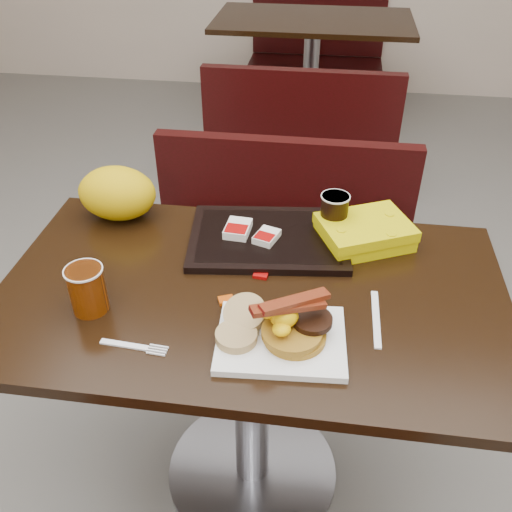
# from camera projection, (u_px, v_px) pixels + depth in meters

# --- Properties ---
(floor) EXTENTS (6.00, 7.00, 0.01)m
(floor) POSITION_uv_depth(u_px,v_px,m) (252.00, 473.00, 1.77)
(floor) COLOR slate
(floor) RESTS_ON ground
(table_near) EXTENTS (1.20, 0.70, 0.75)m
(table_near) POSITION_uv_depth(u_px,v_px,m) (252.00, 394.00, 1.54)
(table_near) COLOR black
(table_near) RESTS_ON floor
(bench_near_n) EXTENTS (1.00, 0.46, 0.72)m
(bench_near_n) POSITION_uv_depth(u_px,v_px,m) (279.00, 252.00, 2.11)
(bench_near_n) COLOR black
(bench_near_n) RESTS_ON floor
(table_far) EXTENTS (1.20, 0.70, 0.75)m
(table_far) POSITION_uv_depth(u_px,v_px,m) (310.00, 79.00, 3.62)
(table_far) COLOR black
(table_far) RESTS_ON floor
(bench_far_s) EXTENTS (1.00, 0.46, 0.72)m
(bench_far_s) POSITION_uv_depth(u_px,v_px,m) (302.00, 125.00, 3.07)
(bench_far_s) COLOR black
(bench_far_s) RESTS_ON floor
(bench_far_n) EXTENTS (1.00, 0.46, 0.72)m
(bench_far_n) POSITION_uv_depth(u_px,v_px,m) (316.00, 50.00, 4.18)
(bench_far_n) COLOR black
(bench_far_n) RESTS_ON floor
(platter) EXTENTS (0.28, 0.23, 0.02)m
(platter) POSITION_uv_depth(u_px,v_px,m) (281.00, 340.00, 1.18)
(platter) COLOR white
(platter) RESTS_ON table_near
(pancake_stack) EXTENTS (0.15, 0.15, 0.03)m
(pancake_stack) POSITION_uv_depth(u_px,v_px,m) (295.00, 333.00, 1.16)
(pancake_stack) COLOR #A7761B
(pancake_stack) RESTS_ON platter
(sausage_patty) EXTENTS (0.09, 0.09, 0.01)m
(sausage_patty) POSITION_uv_depth(u_px,v_px,m) (312.00, 320.00, 1.16)
(sausage_patty) COLOR black
(sausage_patty) RESTS_ON pancake_stack
(scrambled_eggs) EXTENTS (0.12, 0.11, 0.05)m
(scrambled_eggs) POSITION_uv_depth(u_px,v_px,m) (285.00, 317.00, 1.14)
(scrambled_eggs) COLOR #FFEB05
(scrambled_eggs) RESTS_ON pancake_stack
(bacon_strips) EXTENTS (0.18, 0.14, 0.01)m
(bacon_strips) POSITION_uv_depth(u_px,v_px,m) (288.00, 306.00, 1.12)
(bacon_strips) COLOR #4B0507
(bacon_strips) RESTS_ON scrambled_eggs
(muffin_bottom) EXTENTS (0.10, 0.10, 0.02)m
(muffin_bottom) POSITION_uv_depth(u_px,v_px,m) (236.00, 336.00, 1.16)
(muffin_bottom) COLOR tan
(muffin_bottom) RESTS_ON platter
(muffin_top) EXTENTS (0.12, 0.12, 0.05)m
(muffin_top) POSITION_uv_depth(u_px,v_px,m) (245.00, 313.00, 1.20)
(muffin_top) COLOR tan
(muffin_top) RESTS_ON platter
(coffee_cup_near) EXTENTS (0.09, 0.09, 0.11)m
(coffee_cup_near) POSITION_uv_depth(u_px,v_px,m) (87.00, 290.00, 1.23)
(coffee_cup_near) COLOR #863104
(coffee_cup_near) RESTS_ON table_near
(fork) EXTENTS (0.15, 0.04, 0.00)m
(fork) POSITION_uv_depth(u_px,v_px,m) (124.00, 345.00, 1.17)
(fork) COLOR white
(fork) RESTS_ON table_near
(knife) EXTENTS (0.02, 0.19, 0.00)m
(knife) POSITION_uv_depth(u_px,v_px,m) (376.00, 319.00, 1.24)
(knife) COLOR white
(knife) RESTS_ON table_near
(condiment_syrup) EXTENTS (0.04, 0.04, 0.01)m
(condiment_syrup) POSITION_uv_depth(u_px,v_px,m) (226.00, 300.00, 1.28)
(condiment_syrup) COLOR #B23F07
(condiment_syrup) RESTS_ON table_near
(condiment_ketchup) EXTENTS (0.04, 0.03, 0.01)m
(condiment_ketchup) POSITION_uv_depth(u_px,v_px,m) (261.00, 275.00, 1.36)
(condiment_ketchup) COLOR #8C0504
(condiment_ketchup) RESTS_ON table_near
(tray) EXTENTS (0.44, 0.34, 0.02)m
(tray) POSITION_uv_depth(u_px,v_px,m) (268.00, 238.00, 1.48)
(tray) COLOR black
(tray) RESTS_ON table_near
(hashbrown_sleeve_left) EXTENTS (0.07, 0.09, 0.02)m
(hashbrown_sleeve_left) POSITION_uv_depth(u_px,v_px,m) (238.00, 229.00, 1.48)
(hashbrown_sleeve_left) COLOR silver
(hashbrown_sleeve_left) RESTS_ON tray
(hashbrown_sleeve_right) EXTENTS (0.07, 0.08, 0.02)m
(hashbrown_sleeve_right) POSITION_uv_depth(u_px,v_px,m) (267.00, 237.00, 1.45)
(hashbrown_sleeve_right) COLOR silver
(hashbrown_sleeve_right) RESTS_ON tray
(coffee_cup_far) EXTENTS (0.07, 0.07, 0.10)m
(coffee_cup_far) POSITION_uv_depth(u_px,v_px,m) (334.00, 212.00, 1.47)
(coffee_cup_far) COLOR black
(coffee_cup_far) RESTS_ON tray
(clamshell) EXTENTS (0.28, 0.25, 0.06)m
(clamshell) POSITION_uv_depth(u_px,v_px,m) (365.00, 232.00, 1.46)
(clamshell) COLOR #CCBE03
(clamshell) RESTS_ON table_near
(paper_bag) EXTENTS (0.24, 0.19, 0.15)m
(paper_bag) POSITION_uv_depth(u_px,v_px,m) (117.00, 193.00, 1.54)
(paper_bag) COLOR #DCB607
(paper_bag) RESTS_ON table_near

